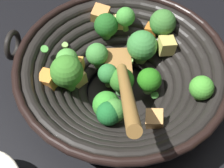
{
  "coord_description": "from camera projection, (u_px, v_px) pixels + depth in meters",
  "views": [
    {
      "loc": [
        -0.07,
        -0.34,
        0.51
      ],
      "look_at": [
        -0.02,
        0.01,
        0.03
      ],
      "focal_mm": 51.75,
      "sensor_mm": 36.0,
      "label": 1
    }
  ],
  "objects": [
    {
      "name": "ground_plane",
      "position": [
        121.0,
        96.0,
        0.62
      ],
      "size": [
        4.0,
        4.0,
        0.0
      ],
      "primitive_type": "plane",
      "color": "black"
    },
    {
      "name": "wok",
      "position": [
        122.0,
        73.0,
        0.56
      ],
      "size": [
        0.39,
        0.37,
        0.21
      ],
      "color": "black",
      "rests_on": "ground"
    }
  ]
}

